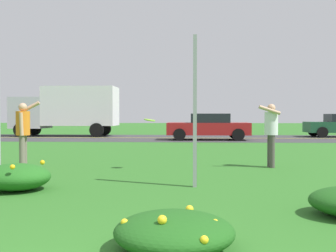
% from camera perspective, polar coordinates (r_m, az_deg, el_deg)
% --- Properties ---
extents(ground_plane, '(120.00, 120.00, 0.00)m').
position_cam_1_polar(ground_plane, '(13.07, -0.41, -4.39)').
color(ground_plane, '#2D6B23').
extents(highway_strip, '(120.00, 7.78, 0.01)m').
position_cam_1_polar(highway_strip, '(23.99, 1.34, -1.71)').
color(highway_strip, '#38383A').
rests_on(highway_strip, ground).
extents(highway_center_stripe, '(120.00, 0.16, 0.00)m').
position_cam_1_polar(highway_center_stripe, '(23.99, 1.34, -1.70)').
color(highway_center_stripe, yellow).
rests_on(highway_center_stripe, ground).
extents(daylily_clump_near_camera, '(1.23, 1.13, 0.53)m').
position_cam_1_polar(daylily_clump_near_camera, '(7.72, -20.80, -6.77)').
color(daylily_clump_near_camera, '#23661E').
rests_on(daylily_clump_near_camera, ground).
extents(daylily_clump_mid_right, '(1.21, 1.20, 0.42)m').
position_cam_1_polar(daylily_clump_mid_right, '(4.12, 0.89, -14.75)').
color(daylily_clump_mid_right, '#1E5619').
rests_on(daylily_clump_mid_right, ground).
extents(sign_post_by_roadside, '(0.07, 0.10, 2.84)m').
position_cam_1_polar(sign_post_by_roadside, '(7.51, 3.84, 2.11)').
color(sign_post_by_roadside, '#93969B').
rests_on(sign_post_by_roadside, ground).
extents(person_thrower_orange_shirt, '(0.55, 0.53, 1.71)m').
position_cam_1_polar(person_thrower_orange_shirt, '(10.64, -19.87, -0.45)').
color(person_thrower_orange_shirt, orange).
rests_on(person_thrower_orange_shirt, ground).
extents(person_catcher_white_shirt, '(0.57, 0.53, 1.64)m').
position_cam_1_polar(person_catcher_white_shirt, '(10.68, 14.41, -0.47)').
color(person_catcher_white_shirt, silver).
rests_on(person_catcher_white_shirt, ground).
extents(frisbee_lime, '(0.28, 0.28, 0.08)m').
position_cam_1_polar(frisbee_lime, '(9.90, -2.62, 0.84)').
color(frisbee_lime, '#8CD133').
extents(car_red_center_left, '(4.50, 2.00, 1.45)m').
position_cam_1_polar(car_red_center_left, '(22.21, 5.77, -0.07)').
color(car_red_center_left, maroon).
rests_on(car_red_center_left, ground).
extents(box_truck_silver, '(6.70, 2.46, 3.20)m').
position_cam_1_polar(box_truck_silver, '(26.94, -14.09, 2.43)').
color(box_truck_silver, '#B7BABF').
rests_on(box_truck_silver, ground).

